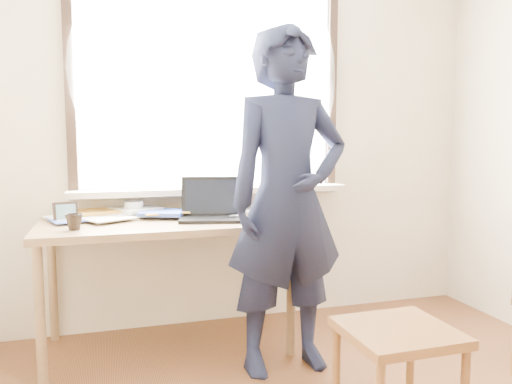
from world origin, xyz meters
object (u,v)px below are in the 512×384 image
object	(u,v)px
work_chair	(398,344)
person	(288,201)
laptop	(211,209)
mug_white	(134,209)
mug_dark	(74,222)
desk	(167,234)

from	to	relation	value
work_chair	person	xyz separation A→B (m)	(-0.24, 0.72, 0.54)
person	laptop	bearing A→B (deg)	124.16
mug_white	work_chair	distance (m)	1.79
mug_dark	work_chair	world-z (taller)	mug_dark
mug_white	mug_dark	size ratio (longest dim) A/B	1.29
laptop	mug_dark	bearing A→B (deg)	-169.45
laptop	person	bearing A→B (deg)	-51.93
work_chair	desk	bearing A→B (deg)	125.61
desk	laptop	size ratio (longest dim) A/B	3.45
laptop	mug_white	xyz separation A→B (m)	(-0.44, 0.26, -0.01)
work_chair	person	world-z (taller)	person
laptop	work_chair	world-z (taller)	laptop
mug_dark	person	world-z (taller)	person
laptop	person	distance (m)	0.55
laptop	person	xyz separation A→B (m)	(0.34, -0.43, 0.09)
desk	mug_white	world-z (taller)	mug_white
mug_dark	mug_white	bearing A→B (deg)	50.38
laptop	person	world-z (taller)	person
laptop	mug_white	bearing A→B (deg)	149.97
laptop	mug_dark	world-z (taller)	laptop
desk	work_chair	distance (m)	1.48
mug_dark	person	bearing A→B (deg)	-14.34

